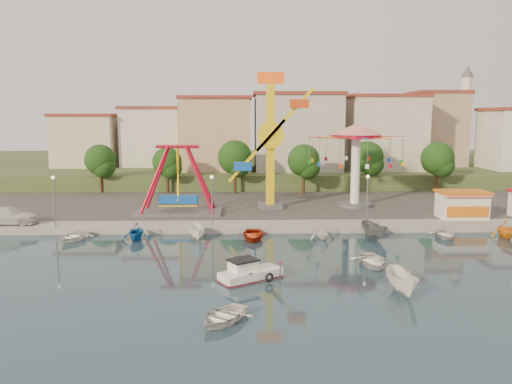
{
  "coord_description": "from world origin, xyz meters",
  "views": [
    {
      "loc": [
        -4.83,
        -37.43,
        11.67
      ],
      "look_at": [
        -3.47,
        14.0,
        4.0
      ],
      "focal_mm": 35.0,
      "sensor_mm": 36.0,
      "label": 1
    }
  ],
  "objects_px": {
    "skiff": "(402,282)",
    "van": "(8,216)",
    "pirate_ship_ride": "(178,181)",
    "wave_swinger": "(356,146)",
    "cabin_motorboat": "(249,274)",
    "kamikaze_tower": "(273,144)",
    "rowboat_a": "(372,261)"
  },
  "relations": [
    {
      "from": "pirate_ship_ride",
      "to": "kamikaze_tower",
      "type": "relative_size",
      "value": 0.61
    },
    {
      "from": "wave_swinger",
      "to": "skiff",
      "type": "distance_m",
      "value": 31.05
    },
    {
      "from": "kamikaze_tower",
      "to": "wave_swinger",
      "type": "distance_m",
      "value": 10.46
    },
    {
      "from": "kamikaze_tower",
      "to": "van",
      "type": "height_order",
      "value": "kamikaze_tower"
    },
    {
      "from": "pirate_ship_ride",
      "to": "skiff",
      "type": "xyz_separation_m",
      "value": [
        18.16,
        -25.83,
        -3.59
      ]
    },
    {
      "from": "wave_swinger",
      "to": "rowboat_a",
      "type": "relative_size",
      "value": 2.82
    },
    {
      "from": "skiff",
      "to": "cabin_motorboat",
      "type": "bearing_deg",
      "value": 161.47
    },
    {
      "from": "pirate_ship_ride",
      "to": "rowboat_a",
      "type": "relative_size",
      "value": 2.43
    },
    {
      "from": "wave_swinger",
      "to": "rowboat_a",
      "type": "xyz_separation_m",
      "value": [
        -3.82,
        -23.6,
        -7.77
      ]
    },
    {
      "from": "skiff",
      "to": "rowboat_a",
      "type": "bearing_deg",
      "value": 92.22
    },
    {
      "from": "wave_swinger",
      "to": "van",
      "type": "relative_size",
      "value": 1.89
    },
    {
      "from": "kamikaze_tower",
      "to": "cabin_motorboat",
      "type": "height_order",
      "value": "kamikaze_tower"
    },
    {
      "from": "van",
      "to": "kamikaze_tower",
      "type": "bearing_deg",
      "value": -72.87
    },
    {
      "from": "skiff",
      "to": "van",
      "type": "relative_size",
      "value": 0.68
    },
    {
      "from": "pirate_ship_ride",
      "to": "kamikaze_tower",
      "type": "xyz_separation_m",
      "value": [
        11.21,
        2.96,
        4.08
      ]
    },
    {
      "from": "kamikaze_tower",
      "to": "van",
      "type": "bearing_deg",
      "value": -163.21
    },
    {
      "from": "skiff",
      "to": "pirate_ship_ride",
      "type": "bearing_deg",
      "value": 124.01
    },
    {
      "from": "rowboat_a",
      "to": "wave_swinger",
      "type": "bearing_deg",
      "value": 80.5
    },
    {
      "from": "wave_swinger",
      "to": "rowboat_a",
      "type": "height_order",
      "value": "wave_swinger"
    },
    {
      "from": "rowboat_a",
      "to": "van",
      "type": "relative_size",
      "value": 0.67
    },
    {
      "from": "wave_swinger",
      "to": "skiff",
      "type": "bearing_deg",
      "value": -96.57
    },
    {
      "from": "van",
      "to": "wave_swinger",
      "type": "bearing_deg",
      "value": -75.59
    },
    {
      "from": "kamikaze_tower",
      "to": "pirate_ship_ride",
      "type": "bearing_deg",
      "value": -165.2
    },
    {
      "from": "cabin_motorboat",
      "to": "kamikaze_tower",
      "type": "bearing_deg",
      "value": 50.12
    },
    {
      "from": "kamikaze_tower",
      "to": "skiff",
      "type": "distance_m",
      "value": 30.6
    },
    {
      "from": "cabin_motorboat",
      "to": "wave_swinger",
      "type": "bearing_deg",
      "value": 30.34
    },
    {
      "from": "van",
      "to": "rowboat_a",
      "type": "bearing_deg",
      "value": -111.35
    },
    {
      "from": "wave_swinger",
      "to": "cabin_motorboat",
      "type": "height_order",
      "value": "wave_swinger"
    },
    {
      "from": "pirate_ship_ride",
      "to": "van",
      "type": "xyz_separation_m",
      "value": [
        -17.13,
        -5.59,
        -2.9
      ]
    },
    {
      "from": "wave_swinger",
      "to": "van",
      "type": "xyz_separation_m",
      "value": [
        -38.74,
        -9.71,
        -6.71
      ]
    },
    {
      "from": "cabin_motorboat",
      "to": "rowboat_a",
      "type": "relative_size",
      "value": 1.18
    },
    {
      "from": "rowboat_a",
      "to": "van",
      "type": "distance_m",
      "value": 37.59
    }
  ]
}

